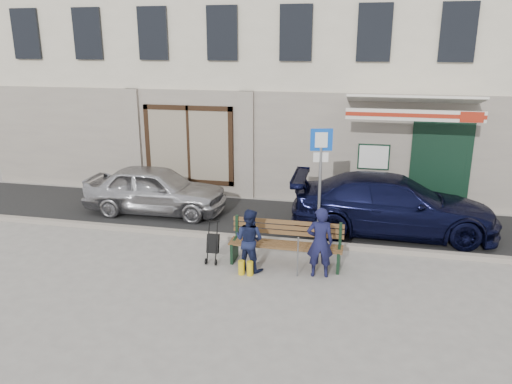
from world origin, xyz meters
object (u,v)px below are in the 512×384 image
(parking_sign, at_px, (320,167))
(woman, at_px, (249,240))
(stroller, at_px, (213,244))
(car_navy, at_px, (393,205))
(car_silver, at_px, (156,189))
(man, at_px, (320,242))
(bench, at_px, (284,244))

(parking_sign, relative_size, woman, 2.06)
(woman, height_order, stroller, woman)
(car_navy, relative_size, stroller, 5.58)
(car_silver, relative_size, man, 2.67)
(car_navy, relative_size, man, 3.40)
(bench, bearing_deg, parking_sign, 67.19)
(woman, xyz_separation_m, stroller, (-0.85, 0.20, -0.27))
(bench, distance_m, woman, 0.79)
(parking_sign, relative_size, stroller, 3.05)
(parking_sign, bearing_deg, car_navy, 16.18)
(car_navy, distance_m, woman, 4.10)
(car_silver, height_order, stroller, car_silver)
(bench, relative_size, woman, 1.82)
(car_silver, distance_m, woman, 4.48)
(car_silver, height_order, car_navy, car_navy)
(stroller, bearing_deg, car_navy, 32.12)
(man, bearing_deg, stroller, -13.06)
(bench, bearing_deg, man, -26.08)
(car_silver, relative_size, car_navy, 0.79)
(bench, height_order, stroller, bench)
(woman, relative_size, stroller, 1.48)
(bench, xyz_separation_m, stroller, (-1.50, -0.18, -0.07))
(man, relative_size, stroller, 1.64)
(parking_sign, relative_size, bench, 1.13)
(stroller, bearing_deg, man, -7.21)
(man, xyz_separation_m, woman, (-1.45, 0.00, -0.07))
(bench, bearing_deg, woman, -149.41)
(bench, relative_size, stroller, 2.70)
(man, bearing_deg, parking_sign, -91.61)
(parking_sign, xyz_separation_m, bench, (-0.60, -1.42, -1.36))
(car_silver, xyz_separation_m, car_navy, (6.33, -0.18, 0.06))
(man, distance_m, stroller, 2.33)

